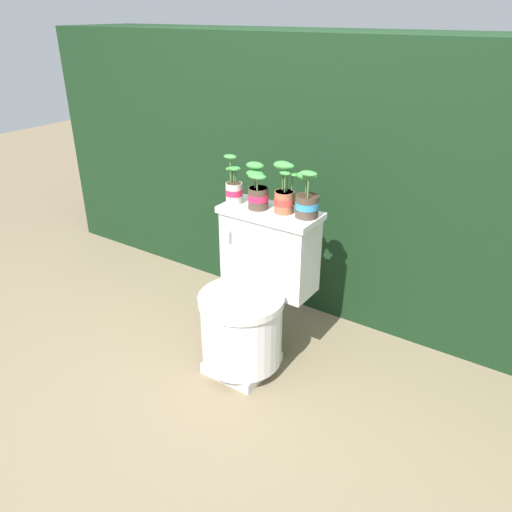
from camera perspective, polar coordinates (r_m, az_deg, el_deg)
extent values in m
plane|color=#75664C|center=(2.53, 0.16, -13.25)|extent=(12.00, 12.00, 0.00)
cube|color=black|center=(2.97, 11.23, 9.12)|extent=(4.19, 0.65, 1.51)
cube|color=silver|center=(2.56, -1.54, -12.00)|extent=(0.29, 0.31, 0.05)
cylinder|color=silver|center=(2.44, -1.59, -8.53)|extent=(0.39, 0.39, 0.32)
cylinder|color=silver|center=(2.35, -1.64, -4.94)|extent=(0.41, 0.41, 0.04)
cube|color=silver|center=(2.45, 1.57, 0.51)|extent=(0.46, 0.21, 0.38)
cube|color=silver|center=(2.37, 1.63, 4.97)|extent=(0.48, 0.23, 0.03)
cylinder|color=silver|center=(2.39, -3.35, 2.77)|extent=(0.02, 0.05, 0.02)
cylinder|color=beige|center=(2.43, -2.51, 7.21)|extent=(0.08, 0.08, 0.10)
cylinder|color=#D1234C|center=(2.43, -2.51, 7.32)|extent=(0.08, 0.08, 0.03)
cylinder|color=#332319|center=(2.42, -2.53, 8.20)|extent=(0.07, 0.07, 0.01)
cylinder|color=#4C753D|center=(2.41, -2.93, 9.76)|extent=(0.01, 0.01, 0.12)
ellipsoid|color=#387F38|center=(2.40, -2.97, 11.26)|extent=(0.07, 0.05, 0.02)
cylinder|color=#4C753D|center=(2.42, -2.32, 9.12)|extent=(0.01, 0.01, 0.06)
ellipsoid|color=#387F38|center=(2.41, -2.34, 9.96)|extent=(0.06, 0.04, 0.02)
cylinder|color=#4C753D|center=(2.42, -2.57, 9.10)|extent=(0.01, 0.01, 0.06)
ellipsoid|color=#387F38|center=(2.41, -2.59, 9.94)|extent=(0.06, 0.04, 0.02)
cylinder|color=#4C753D|center=(2.44, -2.74, 9.15)|extent=(0.01, 0.01, 0.05)
ellipsoid|color=#387F38|center=(2.43, -2.76, 9.88)|extent=(0.07, 0.05, 0.02)
cylinder|color=#47382D|center=(2.36, 0.25, 6.63)|extent=(0.10, 0.10, 0.10)
cylinder|color=#D1234C|center=(2.36, 0.25, 6.74)|extent=(0.10, 0.10, 0.03)
cylinder|color=#332319|center=(2.34, 0.25, 7.67)|extent=(0.09, 0.09, 0.01)
cylinder|color=#4C753D|center=(2.30, 0.12, 8.22)|extent=(0.01, 0.01, 0.06)
ellipsoid|color=#387F38|center=(2.29, 0.13, 9.09)|extent=(0.09, 0.06, 0.02)
cylinder|color=#4C753D|center=(2.35, -0.11, 9.01)|extent=(0.01, 0.01, 0.09)
ellipsoid|color=#387F38|center=(2.33, -0.11, 10.29)|extent=(0.09, 0.06, 0.03)
cylinder|color=#4C753D|center=(2.33, -0.12, 8.49)|extent=(0.01, 0.01, 0.06)
ellipsoid|color=#387F38|center=(2.32, -0.12, 9.39)|extent=(0.09, 0.06, 0.03)
cylinder|color=#9E5638|center=(2.32, 3.23, 6.19)|extent=(0.09, 0.09, 0.10)
cylinder|color=red|center=(2.31, 3.24, 6.30)|extent=(0.09, 0.09, 0.03)
cylinder|color=#332319|center=(2.30, 3.26, 7.23)|extent=(0.08, 0.08, 0.01)
cylinder|color=#4C753D|center=(2.30, 3.07, 8.78)|extent=(0.01, 0.01, 0.10)
ellipsoid|color=#387F38|center=(2.28, 3.11, 10.30)|extent=(0.09, 0.07, 0.04)
cylinder|color=#4C753D|center=(2.28, 3.32, 8.28)|extent=(0.01, 0.01, 0.08)
ellipsoid|color=#387F38|center=(2.26, 3.35, 9.42)|extent=(0.06, 0.04, 0.02)
cylinder|color=#4C753D|center=(2.29, 3.58, 8.74)|extent=(0.01, 0.01, 0.11)
ellipsoid|color=#387F38|center=(2.27, 3.62, 10.24)|extent=(0.07, 0.05, 0.03)
cylinder|color=#4C753D|center=(2.30, 4.17, 8.31)|extent=(0.01, 0.01, 0.07)
ellipsoid|color=#387F38|center=(2.29, 4.21, 9.29)|extent=(0.06, 0.04, 0.02)
cylinder|color=#47382D|center=(2.27, 5.85, 5.69)|extent=(0.10, 0.10, 0.10)
cylinder|color=#2D84BC|center=(2.27, 5.85, 5.81)|extent=(0.11, 0.11, 0.03)
cylinder|color=#332319|center=(2.26, 5.90, 6.76)|extent=(0.10, 0.10, 0.01)
cylinder|color=#4C753D|center=(2.20, 5.97, 7.88)|extent=(0.01, 0.01, 0.11)
ellipsoid|color=#387F38|center=(2.18, 6.04, 9.36)|extent=(0.08, 0.06, 0.02)
cylinder|color=#4C753D|center=(2.26, 5.74, 7.96)|extent=(0.01, 0.01, 0.07)
ellipsoid|color=#387F38|center=(2.25, 5.79, 9.08)|extent=(0.10, 0.07, 0.03)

